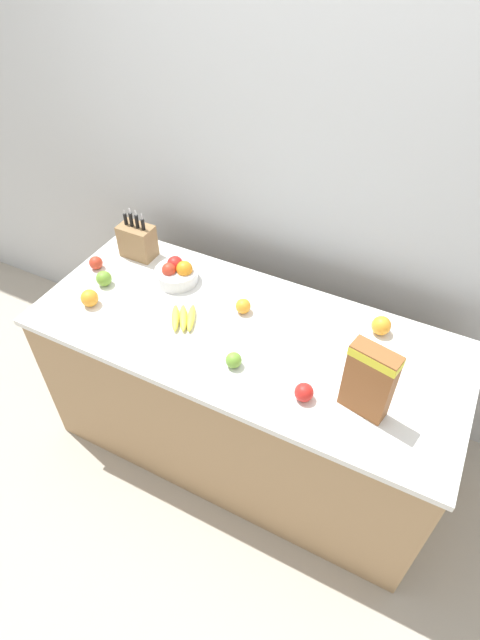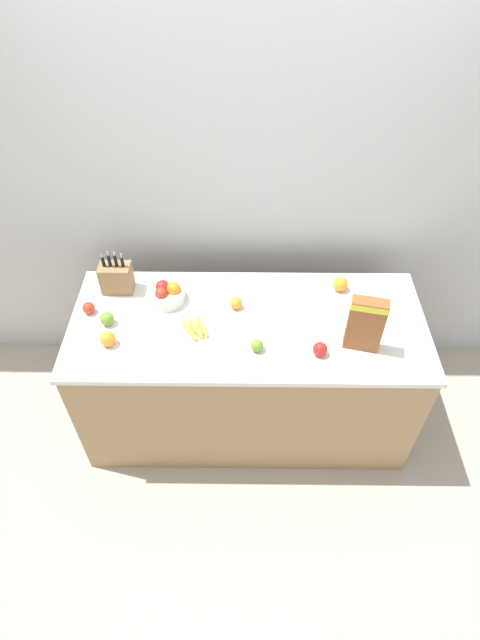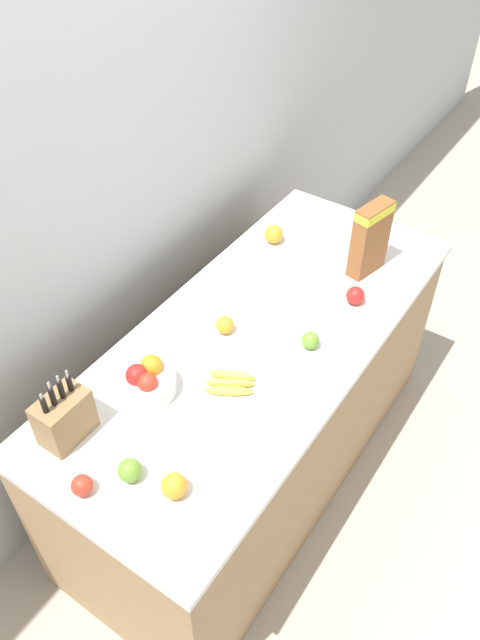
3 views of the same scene
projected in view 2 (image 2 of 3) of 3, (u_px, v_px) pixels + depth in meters
The scene contains 14 objects.
ground_plane at pixel (246, 413), 3.29m from camera, with size 14.00×14.00×0.00m, color #B2A899.
wall_back at pixel (249, 189), 2.79m from camera, with size 9.00×0.06×2.60m.
counter at pixel (247, 372), 2.98m from camera, with size 1.91×0.81×0.87m.
knife_block at pixel (116, 277), 2.78m from camera, with size 0.17×0.11×0.27m.
cereal_box at pixel (366, 322), 2.42m from camera, with size 0.19×0.11×0.31m.
fruit_bowl at pixel (166, 294), 2.75m from camera, with size 0.21×0.21×0.12m.
banana_bunch at pixel (195, 328), 2.61m from camera, with size 0.17×0.20×0.03m.
apple_leftmost at pixel (320, 349), 2.48m from camera, with size 0.07×0.07×0.07m, color red.
apple_rightmost at pixel (107, 319), 2.63m from camera, with size 0.07×0.07×0.07m, color #6B9E33.
apple_rear at pixel (257, 345), 2.50m from camera, with size 0.07×0.07×0.07m, color #6B9E33.
apple_near_bananas at pixel (89, 308), 2.69m from camera, with size 0.07×0.07×0.07m, color red.
orange_front_right at pixel (108, 339), 2.53m from camera, with size 0.08×0.08×0.08m, color orange.
orange_by_cereal at pixel (340, 284), 2.81m from camera, with size 0.08×0.08×0.08m, color orange.
orange_back_center at pixel (236, 303), 2.72m from camera, with size 0.07×0.07×0.07m, color orange.
Camera 2 is at (-0.02, -1.84, 2.79)m, focal length 28.00 mm.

